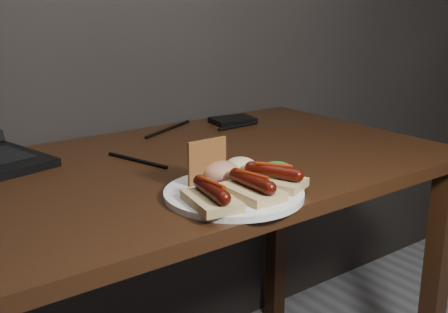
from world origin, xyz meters
TOP-DOWN VIEW (x-y plane):
  - desk at (0.00, 1.38)m, footprint 1.40×0.70m
  - hard_drive at (0.42, 1.63)m, footprint 0.13×0.10m
  - desk_cables at (0.02, 1.54)m, footprint 0.95×0.36m
  - plate at (0.04, 1.14)m, footprint 0.29×0.29m
  - bread_sausage_left at (-0.04, 1.10)m, footprint 0.09×0.13m
  - bread_sausage_center at (0.05, 1.10)m, footprint 0.07×0.12m
  - bread_sausage_right at (0.12, 1.12)m, footprint 0.11×0.13m
  - crispbread at (0.03, 1.21)m, footprint 0.09×0.01m
  - salad_greens at (0.14, 1.13)m, footprint 0.07×0.07m
  - salsa_mound at (0.05, 1.20)m, footprint 0.07×0.07m
  - coleslaw_mound at (0.11, 1.21)m, footprint 0.06×0.06m

SIDE VIEW (x-z plane):
  - desk at x=0.00m, z-range 0.29..1.04m
  - desk_cables at x=0.02m, z-range 0.75..0.76m
  - plate at x=0.04m, z-range 0.75..0.76m
  - hard_drive at x=0.42m, z-range 0.75..0.77m
  - bread_sausage_left at x=-0.04m, z-range 0.76..0.80m
  - bread_sausage_center at x=0.05m, z-range 0.76..0.80m
  - bread_sausage_right at x=0.12m, z-range 0.76..0.80m
  - coleslaw_mound at x=0.11m, z-range 0.76..0.80m
  - salad_greens at x=0.14m, z-range 0.76..0.80m
  - salsa_mound at x=0.05m, z-range 0.76..0.80m
  - crispbread at x=0.03m, z-range 0.76..0.85m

